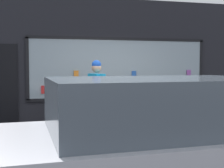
% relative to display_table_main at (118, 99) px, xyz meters
% --- Properties ---
extents(ground_plane, '(40.00, 40.00, 0.00)m').
position_rel_display_table_main_xyz_m(ground_plane, '(0.00, -1.07, -0.73)').
color(ground_plane, '#2D2D33').
extents(shopfront_facade, '(8.68, 0.29, 3.41)m').
position_rel_display_table_main_xyz_m(shopfront_facade, '(-0.01, 1.32, 0.96)').
color(shopfront_facade, black).
rests_on(shopfront_facade, ground_plane).
extents(display_table_main, '(2.93, 0.69, 0.90)m').
position_rel_display_table_main_xyz_m(display_table_main, '(0.00, 0.00, 0.00)').
color(display_table_main, brown).
rests_on(display_table_main, ground_plane).
extents(person_browsing, '(0.32, 0.64, 1.66)m').
position_rel_display_table_main_xyz_m(person_browsing, '(-0.65, -0.64, 0.24)').
color(person_browsing, '#4C382D').
rests_on(person_browsing, ground_plane).
extents(small_dog, '(0.32, 0.58, 0.42)m').
position_rel_display_table_main_xyz_m(small_dog, '(-0.97, -0.81, -0.44)').
color(small_dog, black).
rests_on(small_dog, ground_plane).
extents(parked_car, '(4.25, 2.02, 1.41)m').
position_rel_display_table_main_xyz_m(parked_car, '(-0.65, -4.13, 0.01)').
color(parked_car, silver).
rests_on(parked_car, ground_plane).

